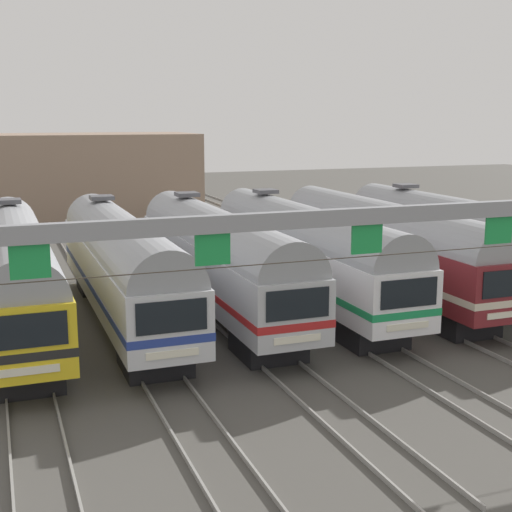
{
  "coord_description": "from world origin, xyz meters",
  "views": [
    {
      "loc": [
        -11.45,
        -29.94,
        8.84
      ],
      "look_at": [
        -0.52,
        -0.64,
        2.67
      ],
      "focal_mm": 49.74,
      "sensor_mm": 36.0,
      "label": 1
    }
  ],
  "objects_px": {
    "commuter_train_maroon": "(384,244)",
    "catenary_gantry": "(435,243)",
    "commuter_train_stainless": "(217,256)",
    "commuter_train_silver": "(121,262)",
    "commuter_train_green": "(457,239)",
    "commuter_train_yellow": "(16,270)",
    "commuter_train_white": "(304,249)"
  },
  "relations": [
    {
      "from": "commuter_train_green",
      "to": "commuter_train_stainless",
      "type": "bearing_deg",
      "value": 180.0
    },
    {
      "from": "commuter_train_maroon",
      "to": "catenary_gantry",
      "type": "distance_m",
      "value": 15.2
    },
    {
      "from": "commuter_train_maroon",
      "to": "catenary_gantry",
      "type": "height_order",
      "value": "catenary_gantry"
    },
    {
      "from": "commuter_train_yellow",
      "to": "commuter_train_green",
      "type": "xyz_separation_m",
      "value": [
        21.52,
        0.0,
        0.0
      ]
    },
    {
      "from": "commuter_train_stainless",
      "to": "catenary_gantry",
      "type": "xyz_separation_m",
      "value": [
        2.15,
        -13.5,
        2.68
      ]
    },
    {
      "from": "commuter_train_stainless",
      "to": "catenary_gantry",
      "type": "relative_size",
      "value": 0.67
    },
    {
      "from": "commuter_train_silver",
      "to": "commuter_train_yellow",
      "type": "bearing_deg",
      "value": 180.0
    },
    {
      "from": "commuter_train_yellow",
      "to": "catenary_gantry",
      "type": "height_order",
      "value": "catenary_gantry"
    },
    {
      "from": "commuter_train_silver",
      "to": "commuter_train_stainless",
      "type": "xyz_separation_m",
      "value": [
        4.3,
        0.0,
        0.0
      ]
    },
    {
      "from": "commuter_train_maroon",
      "to": "commuter_train_green",
      "type": "distance_m",
      "value": 4.3
    },
    {
      "from": "commuter_train_yellow",
      "to": "catenary_gantry",
      "type": "bearing_deg",
      "value": -51.44
    },
    {
      "from": "commuter_train_silver",
      "to": "commuter_train_white",
      "type": "xyz_separation_m",
      "value": [
        8.61,
        0.0,
        0.0
      ]
    },
    {
      "from": "commuter_train_white",
      "to": "commuter_train_maroon",
      "type": "distance_m",
      "value": 4.3
    },
    {
      "from": "commuter_train_silver",
      "to": "commuter_train_maroon",
      "type": "height_order",
      "value": "commuter_train_silver"
    },
    {
      "from": "commuter_train_white",
      "to": "commuter_train_green",
      "type": "height_order",
      "value": "same"
    },
    {
      "from": "commuter_train_stainless",
      "to": "commuter_train_green",
      "type": "relative_size",
      "value": 1.0
    },
    {
      "from": "commuter_train_white",
      "to": "commuter_train_yellow",
      "type": "bearing_deg",
      "value": 180.0
    },
    {
      "from": "commuter_train_silver",
      "to": "catenary_gantry",
      "type": "distance_m",
      "value": 15.2
    },
    {
      "from": "commuter_train_maroon",
      "to": "commuter_train_green",
      "type": "height_order",
      "value": "commuter_train_green"
    },
    {
      "from": "commuter_train_stainless",
      "to": "commuter_train_green",
      "type": "bearing_deg",
      "value": 0.0
    },
    {
      "from": "commuter_train_silver",
      "to": "commuter_train_maroon",
      "type": "distance_m",
      "value": 12.91
    },
    {
      "from": "commuter_train_white",
      "to": "commuter_train_green",
      "type": "bearing_deg",
      "value": 0.0
    },
    {
      "from": "commuter_train_maroon",
      "to": "commuter_train_green",
      "type": "xyz_separation_m",
      "value": [
        4.3,
        0.0,
        0.0
      ]
    },
    {
      "from": "commuter_train_yellow",
      "to": "commuter_train_green",
      "type": "bearing_deg",
      "value": 0.0
    },
    {
      "from": "commuter_train_silver",
      "to": "commuter_train_green",
      "type": "height_order",
      "value": "same"
    },
    {
      "from": "commuter_train_silver",
      "to": "catenary_gantry",
      "type": "height_order",
      "value": "catenary_gantry"
    },
    {
      "from": "commuter_train_stainless",
      "to": "commuter_train_green",
      "type": "distance_m",
      "value": 12.91
    },
    {
      "from": "commuter_train_yellow",
      "to": "commuter_train_green",
      "type": "relative_size",
      "value": 1.0
    },
    {
      "from": "commuter_train_stainless",
      "to": "commuter_train_maroon",
      "type": "distance_m",
      "value": 8.61
    },
    {
      "from": "commuter_train_maroon",
      "to": "catenary_gantry",
      "type": "bearing_deg",
      "value": -115.57
    },
    {
      "from": "catenary_gantry",
      "to": "commuter_train_white",
      "type": "bearing_deg",
      "value": 80.94
    },
    {
      "from": "commuter_train_silver",
      "to": "commuter_train_maroon",
      "type": "xyz_separation_m",
      "value": [
        12.91,
        -0.0,
        -0.0
      ]
    }
  ]
}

